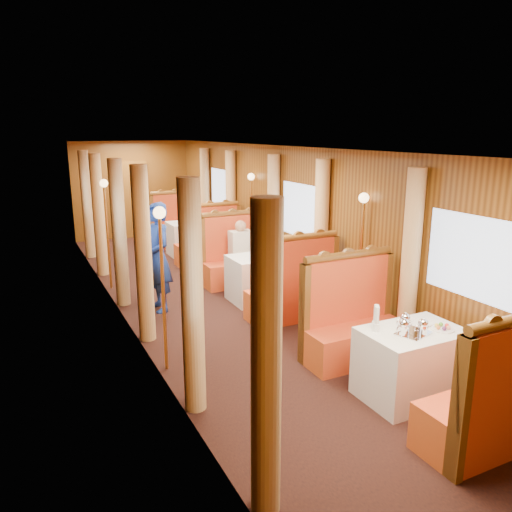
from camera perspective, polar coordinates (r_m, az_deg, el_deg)
floor at (r=8.13m, az=-4.11°, el=-5.71°), size 3.00×12.00×0.01m
ceiling at (r=7.65m, az=-4.45°, el=12.18°), size 3.00×12.00×0.01m
wall_far at (r=13.49m, az=-13.96°, el=7.33°), size 3.00×0.01×2.50m
wall_left at (r=7.38m, az=-15.14°, el=1.87°), size 0.01×12.00×2.50m
wall_right at (r=8.46m, az=5.21°, el=3.83°), size 0.01×12.00×2.50m
doorway_far at (r=13.49m, az=-13.87°, el=6.27°), size 0.80×0.04×2.00m
table_near at (r=5.62m, az=17.32°, el=-11.65°), size 1.05×0.72×0.75m
banquette_near_fwd at (r=5.01m, az=25.57°, el=-15.17°), size 1.30×0.55×1.34m
banquette_near_aft at (r=6.30m, az=11.00°, el=-7.88°), size 1.30×0.55×1.34m
table_mid at (r=8.31m, az=0.64°, el=-2.52°), size 1.05×0.72×0.75m
banquette_mid_fwd at (r=7.44m, az=4.18°, el=-4.16°), size 1.30×0.55×1.34m
banquette_mid_aft at (r=9.17m, az=-2.21°, el=-0.59°), size 1.30×0.55×1.34m
table_far at (r=11.44m, az=-7.29°, el=2.03°), size 1.05×0.72×0.75m
banquette_far_fwd at (r=10.50m, az=-5.49°, el=1.25°), size 1.30×0.55×1.34m
banquette_far_aft at (r=12.38m, az=-8.84°, el=3.13°), size 1.30×0.55×1.34m
tea_tray at (r=5.37m, az=17.51°, el=-8.43°), size 0.41×0.36×0.01m
teapot_left at (r=5.27m, az=16.53°, el=-8.07°), size 0.17×0.13×0.14m
teapot_right at (r=5.34m, az=18.50°, el=-7.93°), size 0.19×0.17×0.13m
teapot_back at (r=5.43m, az=16.63°, el=-7.41°), size 0.20×0.17×0.14m
fruit_plate at (r=5.57m, az=20.53°, el=-7.71°), size 0.24×0.24×0.05m
cup_inboard at (r=5.30m, az=13.60°, el=-7.29°), size 0.08×0.08×0.26m
cup_outboard at (r=5.36m, az=13.53°, el=-7.06°), size 0.08×0.08×0.26m
rose_vase_mid at (r=8.18m, az=0.86°, el=1.22°), size 0.06×0.06×0.36m
rose_vase_far at (r=11.34m, az=-7.27°, el=4.76°), size 0.06×0.06×0.36m
window_left_near at (r=4.06m, az=-5.22°, el=-4.70°), size 0.01×1.20×0.90m
curtain_left_near_a at (r=3.55m, az=1.16°, el=-12.36°), size 0.22×0.22×2.35m
curtain_left_near_b at (r=4.88m, az=-7.30°, el=-4.90°), size 0.22×0.22×2.35m
window_right_near at (r=5.78m, az=23.42°, el=-0.12°), size 0.01×1.20×0.90m
curtain_right_near_b at (r=6.29m, az=17.20°, el=-1.08°), size 0.22×0.22×2.35m
window_left_mid at (r=7.34m, az=-15.12°, el=3.40°), size 0.01×1.20×0.90m
curtain_left_mid_a at (r=6.68m, az=-12.76°, el=0.08°), size 0.22×0.22×2.35m
curtain_left_mid_b at (r=8.17m, az=-15.37°, el=2.47°), size 0.22×0.22×2.35m
window_right_mid at (r=8.42m, az=5.15°, el=5.16°), size 0.01×1.20×0.90m
curtain_right_mid_a at (r=7.76m, az=7.43°, el=2.27°), size 0.22×0.22×2.35m
curtain_right_mid_b at (r=9.08m, az=1.99°, el=4.11°), size 0.22×0.22×2.35m
window_left_far at (r=10.76m, az=-18.86°, el=6.43°), size 0.01×1.20×0.90m
curtain_left_far_a at (r=10.05m, az=-17.53°, el=4.44°), size 0.22×0.22×2.35m
curtain_left_far_b at (r=11.58m, az=-18.76°, el=5.56°), size 0.22×0.22×2.35m
window_right_far at (r=11.52m, az=-3.98°, el=7.61°), size 0.01×1.20×0.90m
curtain_right_far_a at (r=10.80m, az=-2.89°, el=5.72°), size 0.22×0.22×2.35m
curtain_right_far_b at (r=12.24m, az=-5.81°, el=6.66°), size 0.22×0.22×2.35m
sconce_left_fore at (r=5.71m, az=-10.75°, el=-0.03°), size 0.14×0.14×1.95m
sconce_right_fore at (r=6.96m, az=12.02°, el=2.47°), size 0.14×0.14×1.95m
sconce_left_aft at (r=9.07m, az=-16.78°, el=4.85°), size 0.14×0.14×1.95m
sconce_right_aft at (r=9.91m, az=-0.56°, el=6.19°), size 0.14×0.14×1.95m
steward at (r=7.85m, az=-11.18°, el=-0.16°), size 0.49×0.67×1.71m
passenger at (r=8.91m, az=-1.68°, el=1.08°), size 0.40×0.44×0.76m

